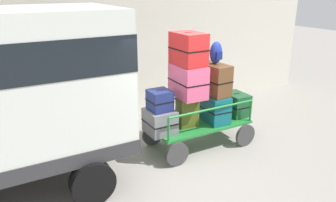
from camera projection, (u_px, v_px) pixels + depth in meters
The scene contains 13 objects.
ground_plane at pixel (182, 163), 6.39m from camera, with size 40.00×40.00×0.00m, color gray.
building_wall at pixel (119, 17), 7.96m from camera, with size 12.00×0.38×5.00m.
luggage_cart at pixel (199, 128), 6.96m from camera, with size 2.14×1.06×0.52m.
cart_railing at pixel (200, 105), 6.79m from camera, with size 2.01×0.92×0.47m.
suitcase_left_bottom at pixel (160, 121), 6.38m from camera, with size 0.52×0.58×0.47m.
suitcase_left_middle at pixel (160, 100), 6.24m from camera, with size 0.41×0.42×0.39m.
suitcase_midleft_bottom at pixel (187, 111), 6.66m from camera, with size 0.43×0.32×0.63m.
suitcase_midleft_middle at pixel (188, 81), 6.44m from camera, with size 0.52×0.78×0.63m.
suitcase_midleft_top at pixel (188, 49), 6.24m from camera, with size 0.49×0.71×0.61m.
suitcase_center_bottom at pixel (213, 107), 6.95m from camera, with size 0.48×0.83×0.57m.
suitcase_center_middle at pixel (212, 79), 6.80m from camera, with size 0.44×0.84×0.63m.
suitcase_midright_bottom at pixel (236, 104), 7.27m from camera, with size 0.43×0.59×0.49m.
backpack at pixel (216, 53), 6.60m from camera, with size 0.27×0.22×0.44m.
Camera 1 is at (-3.01, -4.78, 3.23)m, focal length 35.68 mm.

